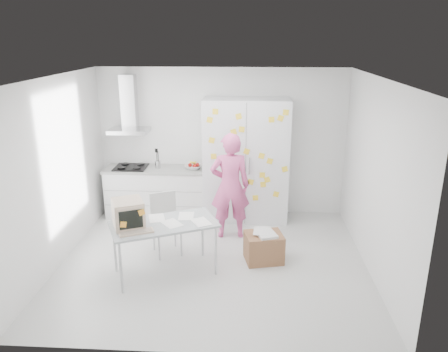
# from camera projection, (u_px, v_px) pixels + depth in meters

# --- Properties ---
(floor) EXTENTS (4.50, 4.00, 0.02)m
(floor) POSITION_uv_depth(u_px,v_px,m) (213.00, 262.00, 6.55)
(floor) COLOR silver
(floor) RESTS_ON ground
(walls) EXTENTS (4.52, 4.01, 2.70)m
(walls) POSITION_uv_depth(u_px,v_px,m) (217.00, 161.00, 6.82)
(walls) COLOR white
(walls) RESTS_ON ground
(ceiling) EXTENTS (4.50, 4.00, 0.02)m
(ceiling) POSITION_uv_depth(u_px,v_px,m) (212.00, 78.00, 5.72)
(ceiling) COLOR white
(ceiling) RESTS_ON walls
(counter_run) EXTENTS (1.84, 0.63, 1.28)m
(counter_run) POSITION_uv_depth(u_px,v_px,m) (157.00, 191.00, 8.09)
(counter_run) COLOR white
(counter_run) RESTS_ON ground
(range_hood) EXTENTS (0.70, 0.48, 1.01)m
(range_hood) POSITION_uv_depth(u_px,v_px,m) (129.00, 110.00, 7.78)
(range_hood) COLOR silver
(range_hood) RESTS_ON walls
(tall_cabinet) EXTENTS (1.50, 0.68, 2.20)m
(tall_cabinet) POSITION_uv_depth(u_px,v_px,m) (246.00, 161.00, 7.78)
(tall_cabinet) COLOR silver
(tall_cabinet) RESTS_ON ground
(person) EXTENTS (0.69, 0.49, 1.77)m
(person) POSITION_uv_depth(u_px,v_px,m) (230.00, 186.00, 7.11)
(person) COLOR #DE5695
(person) RESTS_ON ground
(desk) EXTENTS (1.60, 1.24, 1.14)m
(desk) POSITION_uv_depth(u_px,v_px,m) (142.00, 219.00, 5.90)
(desk) COLOR #A5ADB0
(desk) RESTS_ON ground
(chair) EXTENTS (0.57, 0.57, 0.95)m
(chair) POSITION_uv_depth(u_px,v_px,m) (165.00, 219.00, 6.70)
(chair) COLOR silver
(chair) RESTS_ON ground
(cardboard_box) EXTENTS (0.62, 0.54, 0.47)m
(cardboard_box) POSITION_uv_depth(u_px,v_px,m) (264.00, 247.00, 6.50)
(cardboard_box) COLOR brown
(cardboard_box) RESTS_ON ground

